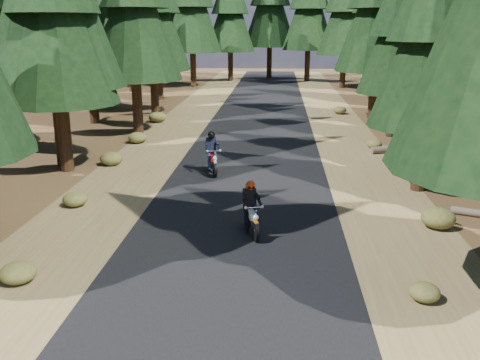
% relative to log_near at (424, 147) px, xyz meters
% --- Properties ---
extents(ground, '(120.00, 120.00, 0.00)m').
position_rel_log_near_xyz_m(ground, '(-7.91, -10.86, -0.16)').
color(ground, '#402D16').
rests_on(ground, ground).
extents(road, '(6.00, 100.00, 0.01)m').
position_rel_log_near_xyz_m(road, '(-7.91, -5.86, -0.15)').
color(road, black).
rests_on(road, ground).
extents(shoulder_l, '(3.20, 100.00, 0.01)m').
position_rel_log_near_xyz_m(shoulder_l, '(-12.51, -5.86, -0.16)').
color(shoulder_l, brown).
rests_on(shoulder_l, ground).
extents(shoulder_r, '(3.20, 100.00, 0.01)m').
position_rel_log_near_xyz_m(shoulder_r, '(-3.31, -5.86, -0.16)').
color(shoulder_r, brown).
rests_on(shoulder_r, ground).
extents(log_near, '(5.23, 2.11, 0.32)m').
position_rel_log_near_xyz_m(log_near, '(0.00, 0.00, 0.00)').
color(log_near, '#4C4233').
rests_on(log_near, ground).
extents(understory_shrubs, '(15.03, 31.91, 0.63)m').
position_rel_log_near_xyz_m(understory_shrubs, '(-6.67, -3.06, 0.11)').
color(understory_shrubs, '#474C1E').
rests_on(understory_shrubs, ground).
extents(rider_lead, '(0.93, 1.74, 1.49)m').
position_rel_log_near_xyz_m(rider_lead, '(-7.48, -10.94, 0.34)').
color(rider_lead, white).
rests_on(rider_lead, road).
extents(rider_follow, '(1.04, 1.92, 1.64)m').
position_rel_log_near_xyz_m(rider_follow, '(-9.33, -4.71, 0.39)').
color(rider_follow, maroon).
rests_on(rider_follow, road).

